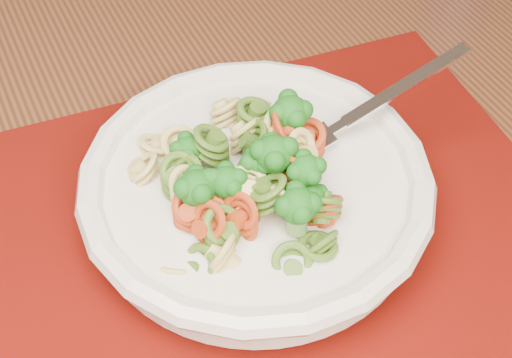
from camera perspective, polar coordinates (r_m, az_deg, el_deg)
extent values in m
cube|color=#542F17|center=(0.59, -0.91, -2.11)|extent=(1.57, 1.18, 0.04)
cube|color=#542F17|center=(1.38, 17.18, 8.28)|extent=(0.08, 0.08, 0.74)
cube|color=#570A03|center=(0.54, 0.55, -4.37)|extent=(0.50, 0.41, 0.00)
cylinder|color=silver|center=(0.55, 0.00, -2.44)|extent=(0.11, 0.11, 0.01)
cylinder|color=silver|center=(0.53, 0.00, -1.13)|extent=(0.24, 0.24, 0.03)
torus|color=silver|center=(0.52, 0.00, -0.04)|extent=(0.26, 0.26, 0.02)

